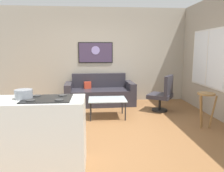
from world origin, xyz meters
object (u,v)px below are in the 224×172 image
object	(u,v)px
coffee_table	(107,100)
wall_painting	(96,53)
bar_stool	(206,101)
couch	(100,94)
armchair	(163,94)
mixing_bowl	(24,94)

from	to	relation	value
coffee_table	wall_painting	bearing A→B (deg)	98.13
bar_stool	wall_painting	distance (m)	3.48
coffee_table	wall_painting	xyz separation A→B (m)	(-0.24, 1.71, 1.08)
couch	wall_painting	bearing A→B (deg)	103.34
coffee_table	wall_painting	size ratio (longest dim) A/B	0.84
bar_stool	couch	bearing A→B (deg)	134.26
couch	armchair	distance (m)	1.82
armchair	bar_stool	size ratio (longest dim) A/B	1.30
armchair	mixing_bowl	distance (m)	3.68
coffee_table	bar_stool	distance (m)	2.10
coffee_table	armchair	size ratio (longest dim) A/B	0.93
couch	mixing_bowl	bearing A→B (deg)	-107.28
couch	armchair	size ratio (longest dim) A/B	2.15
couch	armchair	bearing A→B (deg)	-29.18
wall_painting	mixing_bowl	bearing A→B (deg)	-103.94
mixing_bowl	coffee_table	bearing A→B (deg)	60.53
bar_stool	wall_painting	world-z (taller)	wall_painting
wall_painting	armchair	bearing A→B (deg)	-38.10
bar_stool	mixing_bowl	world-z (taller)	mixing_bowl
couch	armchair	xyz separation A→B (m)	(1.58, -0.88, 0.16)
couch	coffee_table	bearing A→B (deg)	-83.70
armchair	bar_stool	world-z (taller)	armchair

